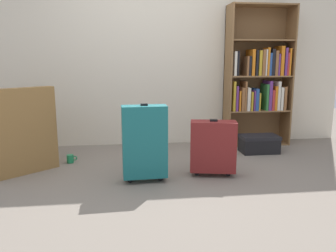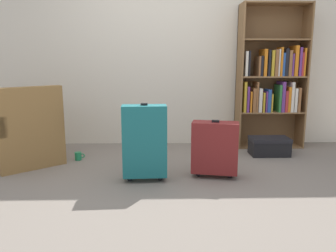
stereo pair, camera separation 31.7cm
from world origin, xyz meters
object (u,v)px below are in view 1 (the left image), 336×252
(armchair, at_px, (14,140))
(storage_box, at_px, (259,143))
(suitcase_dark_red, at_px, (213,146))
(bookshelf, at_px, (259,78))
(mug, at_px, (71,159))
(suitcase_teal, at_px, (145,142))

(armchair, bearing_deg, storage_box, 5.50)
(armchair, relative_size, suitcase_dark_red, 1.67)
(bookshelf, bearing_deg, storage_box, -106.76)
(armchair, distance_m, storage_box, 2.94)
(armchair, distance_m, mug, 0.64)
(storage_box, distance_m, suitcase_teal, 1.78)
(armchair, relative_size, suitcase_teal, 1.27)
(storage_box, height_order, suitcase_teal, suitcase_teal)
(bookshelf, height_order, storage_box, bookshelf)
(bookshelf, xyz_separation_m, storage_box, (-0.14, -0.46, -0.81))
(storage_box, bearing_deg, suitcase_dark_red, -136.29)
(bookshelf, xyz_separation_m, suitcase_dark_red, (-0.96, -1.25, -0.62))
(bookshelf, bearing_deg, suitcase_teal, -141.14)
(storage_box, height_order, suitcase_dark_red, suitcase_dark_red)
(suitcase_dark_red, bearing_deg, storage_box, 43.71)
(bookshelf, relative_size, suitcase_dark_red, 3.22)
(armchair, relative_size, storage_box, 2.05)
(storage_box, relative_size, suitcase_dark_red, 0.82)
(bookshelf, distance_m, armchair, 3.20)
(suitcase_dark_red, xyz_separation_m, suitcase_teal, (-0.70, -0.09, 0.09))
(suitcase_dark_red, bearing_deg, armchair, 166.54)
(bookshelf, distance_m, suitcase_dark_red, 1.69)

